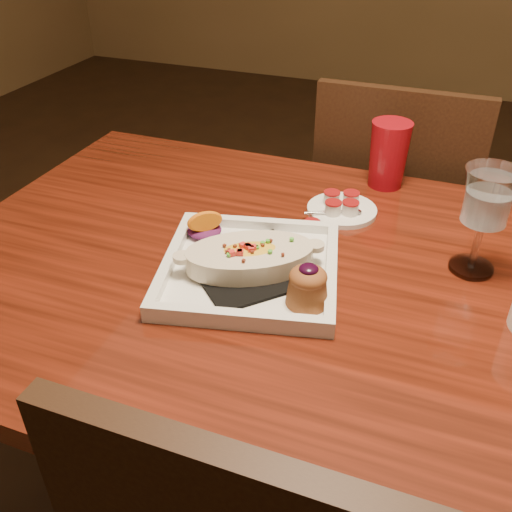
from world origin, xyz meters
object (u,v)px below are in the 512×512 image
(red_tumbler, at_px, (389,155))
(plate, at_px, (254,264))
(saucer, at_px, (341,208))
(table, at_px, (341,326))
(chair_far, at_px, (390,226))
(goblet, at_px, (487,203))

(red_tumbler, bearing_deg, plate, -108.97)
(red_tumbler, bearing_deg, saucer, -111.15)
(table, bearing_deg, saucer, 105.93)
(table, xyz_separation_m, chair_far, (-0.00, 0.63, -0.15))
(table, relative_size, chair_far, 1.61)
(table, distance_m, saucer, 0.26)
(plate, bearing_deg, table, 1.51)
(table, bearing_deg, chair_far, 90.00)
(table, relative_size, red_tumbler, 10.35)
(goblet, xyz_separation_m, saucer, (-0.26, 0.12, -0.12))
(goblet, relative_size, saucer, 1.34)
(goblet, bearing_deg, red_tumbler, 126.10)
(chair_far, height_order, red_tumbler, chair_far)
(chair_far, relative_size, plate, 2.62)
(plate, bearing_deg, red_tumbler, 57.86)
(table, xyz_separation_m, plate, (-0.15, -0.04, 0.12))
(table, height_order, chair_far, chair_far)
(table, xyz_separation_m, goblet, (0.20, 0.12, 0.23))
(chair_far, distance_m, goblet, 0.67)
(plate, distance_m, red_tumbler, 0.46)
(chair_far, xyz_separation_m, saucer, (-0.07, -0.40, 0.25))
(table, xyz_separation_m, red_tumbler, (-0.00, 0.39, 0.17))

